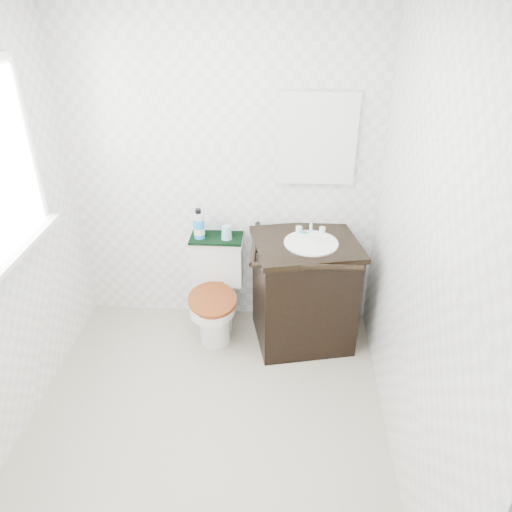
# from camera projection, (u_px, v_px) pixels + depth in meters

# --- Properties ---
(floor) EXTENTS (2.40, 2.40, 0.00)m
(floor) POSITION_uv_depth(u_px,v_px,m) (206.00, 426.00, 3.05)
(floor) COLOR #ACA28A
(floor) RESTS_ON ground
(wall_back) EXTENTS (2.40, 0.00, 2.40)m
(wall_back) POSITION_uv_depth(u_px,v_px,m) (223.00, 172.00, 3.50)
(wall_back) COLOR white
(wall_back) RESTS_ON ground
(wall_front) EXTENTS (2.40, 0.00, 2.40)m
(wall_front) POSITION_uv_depth(u_px,v_px,m) (121.00, 464.00, 1.42)
(wall_front) COLOR white
(wall_front) RESTS_ON ground
(wall_right) EXTENTS (0.00, 2.40, 2.40)m
(wall_right) POSITION_uv_depth(u_px,v_px,m) (420.00, 263.00, 2.40)
(wall_right) COLOR white
(wall_right) RESTS_ON ground
(mirror) EXTENTS (0.50, 0.02, 0.60)m
(mirror) POSITION_uv_depth(u_px,v_px,m) (318.00, 139.00, 3.32)
(mirror) COLOR silver
(mirror) RESTS_ON wall_back
(toilet) EXTENTS (0.41, 0.63, 0.72)m
(toilet) POSITION_uv_depth(u_px,v_px,m) (216.00, 294.00, 3.74)
(toilet) COLOR white
(toilet) RESTS_ON floor
(vanity) EXTENTS (0.82, 0.74, 0.92)m
(vanity) POSITION_uv_depth(u_px,v_px,m) (304.00, 289.00, 3.59)
(vanity) COLOR black
(vanity) RESTS_ON floor
(trash_bin) EXTENTS (0.23, 0.21, 0.27)m
(trash_bin) POSITION_uv_depth(u_px,v_px,m) (283.00, 306.00, 3.91)
(trash_bin) COLOR silver
(trash_bin) RESTS_ON floor
(towel) EXTENTS (0.38, 0.22, 0.02)m
(towel) POSITION_uv_depth(u_px,v_px,m) (216.00, 238.00, 3.64)
(towel) COLOR black
(towel) RESTS_ON toilet
(mouthwash_bottle) EXTENTS (0.08, 0.08, 0.22)m
(mouthwash_bottle) POSITION_uv_depth(u_px,v_px,m) (199.00, 225.00, 3.57)
(mouthwash_bottle) COLOR #1C92F0
(mouthwash_bottle) RESTS_ON towel
(cup) EXTENTS (0.08, 0.08, 0.10)m
(cup) POSITION_uv_depth(u_px,v_px,m) (227.00, 232.00, 3.59)
(cup) COLOR #85C2D9
(cup) RESTS_ON towel
(soap_bar) EXTENTS (0.07, 0.05, 0.02)m
(soap_bar) POSITION_uv_depth(u_px,v_px,m) (304.00, 233.00, 3.49)
(soap_bar) COLOR teal
(soap_bar) RESTS_ON vanity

